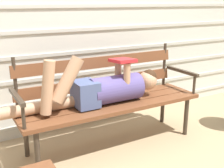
% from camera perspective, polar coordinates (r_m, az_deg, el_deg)
% --- Properties ---
extents(ground_plane, '(12.00, 12.00, 0.00)m').
position_cam_1_polar(ground_plane, '(2.83, 1.23, -12.85)').
color(ground_plane, tan).
extents(house_siding, '(5.30, 0.08, 2.16)m').
position_cam_1_polar(house_siding, '(3.15, -5.77, 10.81)').
color(house_siding, beige).
rests_on(house_siding, ground).
extents(park_bench, '(1.79, 0.51, 0.92)m').
position_cam_1_polar(park_bench, '(2.78, -0.73, -2.23)').
color(park_bench, brown).
rests_on(park_bench, ground).
extents(reclining_person, '(1.66, 0.26, 0.50)m').
position_cam_1_polar(reclining_person, '(2.64, -1.92, -0.89)').
color(reclining_person, '#514784').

